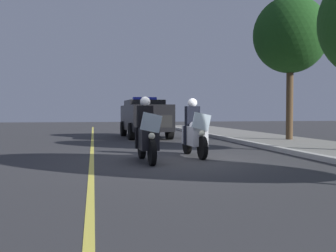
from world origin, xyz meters
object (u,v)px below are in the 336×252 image
at_px(tree_far_back, 290,35).
at_px(police_motorcycle_lead_right, 194,133).
at_px(police_suv, 145,117).
at_px(police_motorcycle_lead_left, 146,135).

bearing_deg(tree_far_back, police_motorcycle_lead_right, -49.23).
bearing_deg(tree_far_back, police_suv, -122.96).
xyz_separation_m(police_motorcycle_lead_left, tree_far_back, (-5.71, 7.08, 3.94)).
bearing_deg(tree_far_back, police_motorcycle_lead_left, -51.12).
bearing_deg(police_motorcycle_lead_right, tree_far_back, 130.77).
bearing_deg(police_motorcycle_lead_left, police_motorcycle_lead_right, 121.16).
bearing_deg(police_motorcycle_lead_left, police_suv, 172.86).
distance_m(police_motorcycle_lead_left, tree_far_back, 9.92).
xyz_separation_m(police_motorcycle_lead_left, police_suv, (-9.53, 1.19, 0.37)).
height_order(police_motorcycle_lead_right, police_suv, police_suv).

